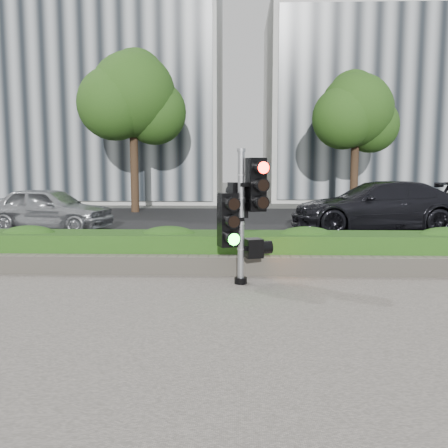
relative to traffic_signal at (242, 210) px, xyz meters
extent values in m
plane|color=#51514C|center=(-0.24, -1.24, -1.28)|extent=(120.00, 120.00, 0.00)
cube|color=#9E9389|center=(-0.24, -3.74, -1.27)|extent=(16.00, 11.00, 0.03)
cube|color=black|center=(-0.24, 8.76, -1.27)|extent=(60.00, 13.00, 0.02)
cube|color=gray|center=(-0.24, 1.91, -1.22)|extent=(60.00, 0.25, 0.12)
cube|color=gray|center=(-0.24, 0.66, -1.08)|extent=(12.00, 0.32, 0.34)
cube|color=#498C2B|center=(-0.24, 1.31, -0.91)|extent=(12.00, 1.00, 0.68)
cube|color=#B7B7B2|center=(-9.24, 21.76, 6.22)|extent=(16.00, 9.00, 15.00)
cube|color=#B7B7B2|center=(10.76, 23.76, 4.72)|extent=(18.00, 10.00, 12.00)
cylinder|color=black|center=(-4.74, 13.26, 0.73)|extent=(0.36, 0.36, 4.03)
sphere|color=#1D4914|center=(-4.74, 13.26, 3.90)|extent=(3.74, 3.74, 3.74)
sphere|color=#1D4914|center=(-3.87, 13.62, 3.18)|extent=(2.88, 2.88, 2.88)
sphere|color=#1D4914|center=(-5.46, 12.83, 3.47)|extent=(3.17, 3.17, 3.17)
sphere|color=#1D4914|center=(-4.74, 13.98, 4.77)|extent=(2.59, 2.59, 2.59)
cylinder|color=black|center=(5.26, 14.26, 0.51)|extent=(0.36, 0.36, 3.58)
sphere|color=#1D4914|center=(5.26, 14.26, 3.33)|extent=(3.33, 3.33, 3.33)
sphere|color=#1D4914|center=(6.03, 14.58, 2.69)|extent=(2.56, 2.56, 2.56)
sphere|color=#1D4914|center=(4.62, 13.88, 2.94)|extent=(2.82, 2.82, 2.82)
sphere|color=#1D4914|center=(5.26, 14.90, 4.09)|extent=(2.30, 2.30, 2.30)
cylinder|color=black|center=(-0.02, -0.04, -1.20)|extent=(0.22, 0.22, 0.11)
cylinder|color=gray|center=(-0.02, -0.04, -0.15)|extent=(0.11, 0.11, 2.21)
cylinder|color=gray|center=(-0.02, -0.04, 0.99)|extent=(0.14, 0.14, 0.05)
cube|color=#FF1107|center=(0.23, 0.01, 0.42)|extent=(0.36, 0.36, 0.88)
cube|color=#14E51E|center=(-0.24, -0.16, -0.15)|extent=(0.36, 0.36, 0.88)
cube|color=black|center=(-0.07, 0.20, 0.15)|extent=(0.36, 0.36, 0.60)
cube|color=orange|center=(0.19, 0.07, -0.66)|extent=(0.36, 0.36, 0.32)
imported|color=#A6A9AD|center=(-6.08, 6.88, -0.58)|extent=(4.25, 2.31, 1.37)
imported|color=black|center=(4.30, 7.16, -0.48)|extent=(5.56, 2.71, 1.56)
camera|label=1|loc=(-0.05, -7.90, 0.69)|focal=38.00mm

